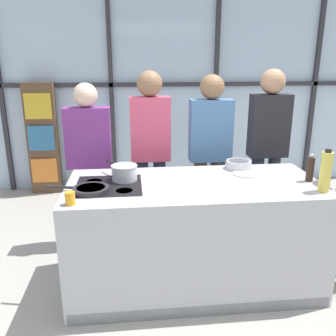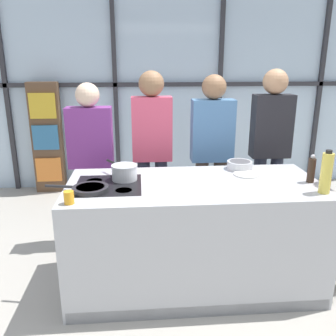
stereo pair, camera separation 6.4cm
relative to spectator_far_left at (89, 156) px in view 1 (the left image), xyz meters
The scene contains 15 objects.
ground_plane 1.57m from the spectator_far_left, 42.14° to the right, with size 18.00×18.00×0.00m, color #ADA89E.
back_window_wall 2.08m from the spectator_far_left, 62.75° to the left, with size 6.40×0.10×2.80m.
bookshelf 1.83m from the spectator_far_left, 117.34° to the left, with size 0.42×0.19×1.59m.
demo_island 1.34m from the spectator_far_left, 42.24° to the right, with size 2.06×0.93×0.93m.
spectator_far_left is the anchor object (origin of this frame).
spectator_center_left 0.63m from the spectator_far_left, ahead, with size 0.40×0.25×1.79m.
spectator_center_right 1.24m from the spectator_far_left, ahead, with size 0.43×0.24×1.75m.
spectator_far_right 1.86m from the spectator_far_left, ahead, with size 0.40×0.25×1.80m.
frying_pan 0.97m from the spectator_far_left, 83.84° to the right, with size 0.49×0.28×0.04m.
saucepan 0.80m from the spectator_far_left, 63.20° to the right, with size 0.28×0.36×0.13m.
white_plate 1.56m from the spectator_far_left, 25.76° to the right, with size 0.22×0.22×0.01m, color white.
mixing_bowl 1.48m from the spectator_far_left, 19.61° to the right, with size 0.23×0.23×0.07m.
oil_bottle 2.19m from the spectator_far_left, 31.56° to the right, with size 0.08×0.08×0.33m.
pepper_grinder 2.08m from the spectator_far_left, 25.71° to the right, with size 0.06×0.06×0.23m.
juice_glass_near 1.20m from the spectator_far_left, 90.15° to the right, with size 0.07×0.07×0.09m, color orange.
Camera 1 is at (-0.50, -2.69, 1.88)m, focal length 38.00 mm.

